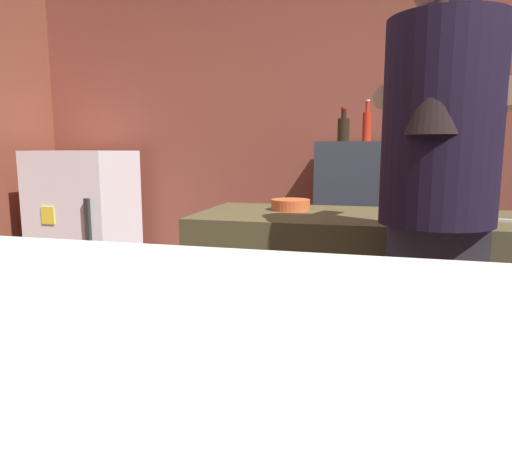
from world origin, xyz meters
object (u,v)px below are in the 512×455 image
(mixing_bowl, at_px, (291,205))
(mini_fridge, at_px, (85,229))
(bottle_hot_sauce, at_px, (367,125))
(bartender, at_px, (437,197))
(chefs_knife, at_px, (503,220))
(bottle_soy, at_px, (343,128))

(mixing_bowl, bearing_deg, mini_fridge, 150.29)
(mini_fridge, bearing_deg, mixing_bowl, -29.71)
(bottle_hot_sauce, bearing_deg, bartender, -80.58)
(mixing_bowl, distance_m, bottle_hot_sauce, 1.17)
(bartender, relative_size, chefs_knife, 7.24)
(mini_fridge, bearing_deg, chefs_knife, -23.52)
(mini_fridge, height_order, bartender, bartender)
(mini_fridge, xyz_separation_m, bottle_soy, (1.84, 0.08, 0.71))
(bartender, height_order, mixing_bowl, bartender)
(mixing_bowl, height_order, bottle_hot_sauce, bottle_hot_sauce)
(bartender, height_order, bottle_hot_sauce, bartender)
(bartender, xyz_separation_m, chefs_knife, (0.28, 0.40, -0.12))
(bottle_hot_sauce, bearing_deg, mini_fridge, -177.02)
(mini_fridge, bearing_deg, bartender, -33.82)
(bartender, bearing_deg, bottle_hot_sauce, 25.48)
(mini_fridge, relative_size, mixing_bowl, 6.69)
(mini_fridge, xyz_separation_m, mixing_bowl, (1.70, -0.97, 0.34))
(mini_fridge, distance_m, bottle_soy, 1.97)
(bottle_soy, bearing_deg, mixing_bowl, -97.47)
(mini_fridge, relative_size, bottle_hot_sauce, 4.45)
(bottle_hot_sauce, distance_m, bottle_soy, 0.14)
(mini_fridge, xyz_separation_m, bartender, (2.25, -1.50, 0.44))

